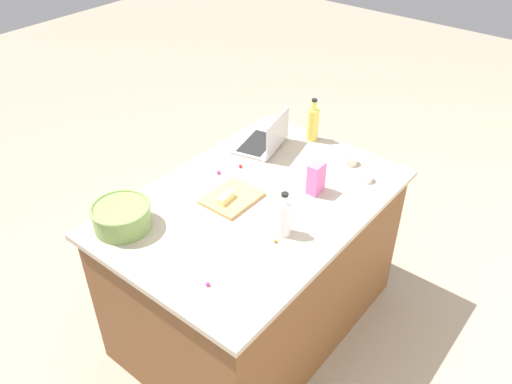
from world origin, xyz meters
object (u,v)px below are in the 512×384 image
at_px(butter_stick_left, 226,197).
at_px(mixing_bowl_large, 122,216).
at_px(bottle_oil, 313,123).
at_px(cutting_board, 232,198).
at_px(ramekin_small, 366,178).
at_px(bottle_vinegar, 284,218).
at_px(ramekin_medium, 350,160).
at_px(laptop, 265,141).
at_px(candy_bag, 316,178).

bearing_deg(butter_stick_left, mixing_bowl_large, -30.15).
height_order(mixing_bowl_large, bottle_oil, bottle_oil).
height_order(bottle_oil, cutting_board, bottle_oil).
bearing_deg(bottle_oil, ramekin_small, 68.40).
distance_m(mixing_bowl_large, bottle_vinegar, 0.76).
height_order(mixing_bowl_large, ramekin_medium, mixing_bowl_large).
bearing_deg(bottle_vinegar, ramekin_medium, -174.82).
relative_size(laptop, bottle_vinegar, 1.54).
bearing_deg(ramekin_small, ramekin_medium, -121.21).
xyz_separation_m(bottle_oil, ramekin_medium, (0.09, 0.32, -0.09)).
relative_size(laptop, bottle_oil, 1.34).
relative_size(mixing_bowl_large, bottle_oil, 1.07).
relative_size(bottle_vinegar, butter_stick_left, 2.08).
xyz_separation_m(mixing_bowl_large, ramekin_medium, (-1.15, 0.55, -0.04)).
bearing_deg(ramekin_small, candy_bag, -31.16).
xyz_separation_m(laptop, bottle_oil, (-0.26, 0.16, 0.06)).
bearing_deg(butter_stick_left, laptop, -161.78).
bearing_deg(cutting_board, ramekin_medium, 156.12).
relative_size(butter_stick_left, ramekin_small, 1.55).
distance_m(laptop, mixing_bowl_large, 1.00).
height_order(laptop, cutting_board, laptop).
bearing_deg(bottle_oil, cutting_board, 1.74).
height_order(cutting_board, butter_stick_left, butter_stick_left).
bearing_deg(candy_bag, ramekin_medium, 179.56).
bearing_deg(laptop, ramekin_medium, 108.67).
xyz_separation_m(butter_stick_left, candy_bag, (-0.36, 0.29, 0.05)).
height_order(mixing_bowl_large, cutting_board, mixing_bowl_large).
bearing_deg(bottle_vinegar, candy_bag, -169.57).
bearing_deg(laptop, bottle_vinegar, 44.29).
height_order(mixing_bowl_large, ramekin_small, mixing_bowl_large).
relative_size(laptop, ramekin_small, 4.97).
height_order(laptop, ramekin_medium, laptop).
height_order(laptop, ramekin_small, laptop).
relative_size(mixing_bowl_large, bottle_vinegar, 1.22).
relative_size(mixing_bowl_large, candy_bag, 1.65).
relative_size(bottle_vinegar, cutting_board, 0.84).
relative_size(ramekin_small, candy_bag, 0.42).
bearing_deg(ramekin_medium, candy_bag, -0.44).
height_order(bottle_vinegar, ramekin_medium, bottle_vinegar).
distance_m(cutting_board, ramekin_small, 0.73).
bearing_deg(ramekin_medium, cutting_board, -23.88).
distance_m(ramekin_medium, candy_bag, 0.35).
bearing_deg(ramekin_small, butter_stick_left, -35.94).
bearing_deg(butter_stick_left, cutting_board, 180.00).
relative_size(laptop, cutting_board, 1.29).
relative_size(bottle_oil, candy_bag, 1.55).
xyz_separation_m(bottle_vinegar, butter_stick_left, (-0.01, -0.36, -0.06)).
xyz_separation_m(butter_stick_left, ramekin_medium, (-0.71, 0.30, -0.02)).
relative_size(bottle_vinegar, candy_bag, 1.35).
distance_m(butter_stick_left, ramekin_small, 0.76).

